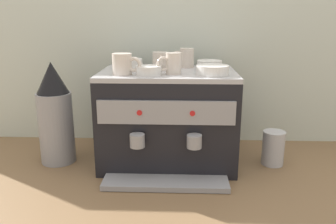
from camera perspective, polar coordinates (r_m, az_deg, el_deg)
The scene contains 13 objects.
ground_plane at distance 1.54m, azimuth -0.00°, elevation -8.03°, with size 4.00×4.00×0.00m, color brown.
tiled_backsplash_wall at distance 1.71m, azimuth 0.40°, elevation 10.91°, with size 2.80×0.03×0.96m, color silver.
espresso_machine at distance 1.47m, azimuth -0.01°, elevation -1.05°, with size 0.56×0.47×0.40m.
ceramic_cup_0 at distance 1.35m, azimuth -7.41°, elevation 7.85°, with size 0.12×0.08×0.08m.
ceramic_cup_1 at distance 1.54m, azimuth 2.97°, elevation 8.93°, with size 0.10×0.06×0.08m.
ceramic_cup_2 at distance 1.50m, azimuth -1.27°, elevation 8.52°, with size 0.07×0.10×0.07m.
ceramic_cup_3 at distance 1.35m, azimuth 0.74°, elevation 8.03°, with size 0.10×0.07×0.08m.
ceramic_bowl_0 at distance 1.47m, azimuth 6.87°, elevation 7.64°, with size 0.10×0.10×0.04m.
ceramic_bowl_1 at distance 1.34m, azimuth 7.34°, elevation 6.84°, with size 0.13×0.13×0.04m.
ceramic_bowl_2 at distance 1.48m, azimuth -6.52°, elevation 7.82°, with size 0.12×0.12×0.04m.
ceramic_bowl_3 at distance 1.33m, azimuth -3.22°, elevation 6.83°, with size 0.10×0.10×0.04m.
coffee_grinder at distance 1.55m, azimuth -18.14°, elevation -0.49°, with size 0.15×0.15×0.44m.
milk_pitcher at distance 1.55m, azimuth 16.99°, elevation -5.69°, with size 0.09×0.09×0.15m, color #B7B7BC.
Camera 1 is at (0.06, -1.41, 0.62)m, focal length 36.90 mm.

